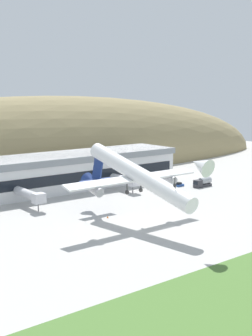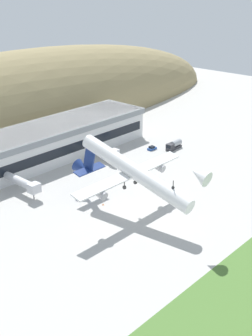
% 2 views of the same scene
% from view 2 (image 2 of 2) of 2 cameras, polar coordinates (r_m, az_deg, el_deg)
% --- Properties ---
extents(ground_plane, '(393.99, 393.99, 0.00)m').
position_cam_2_polar(ground_plane, '(135.06, 0.19, -5.44)').
color(ground_plane, '#B7B5AF').
extents(hill_backdrop, '(278.41, 58.73, 65.03)m').
position_cam_2_polar(hill_backdrop, '(218.35, -13.41, 5.15)').
color(hill_backdrop, '#8E7F56').
rests_on(hill_backdrop, ground_plane).
extents(terminal_building, '(97.78, 20.55, 12.38)m').
position_cam_2_polar(terminal_building, '(170.13, -11.08, 2.82)').
color(terminal_building, silver).
rests_on(terminal_building, ground_plane).
extents(jetway_0, '(3.38, 15.58, 5.43)m').
position_cam_2_polar(jetway_0, '(147.27, -12.43, -1.78)').
color(jetway_0, silver).
rests_on(jetway_0, ground_plane).
extents(jetway_1, '(3.38, 13.36, 5.43)m').
position_cam_2_polar(jetway_1, '(170.09, -2.58, 2.15)').
color(jetway_1, silver).
rests_on(jetway_1, ground_plane).
extents(cargo_airplane, '(40.89, 47.98, 15.42)m').
position_cam_2_polar(cargo_airplane, '(129.03, 0.77, -0.48)').
color(cargo_airplane, white).
extents(service_car_1, '(3.77, 2.10, 1.47)m').
position_cam_2_polar(service_car_1, '(182.16, 3.18, 2.43)').
color(service_car_1, '#264C99').
rests_on(service_car_1, ground_plane).
extents(fuel_truck, '(7.77, 2.60, 3.29)m').
position_cam_2_polar(fuel_truck, '(183.34, 5.89, 2.79)').
color(fuel_truck, '#333338').
rests_on(fuel_truck, ground_plane).
extents(traffic_cone_0, '(0.52, 0.52, 0.58)m').
position_cam_2_polar(traffic_cone_0, '(139.22, -2.82, -4.43)').
color(traffic_cone_0, orange).
rests_on(traffic_cone_0, ground_plane).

